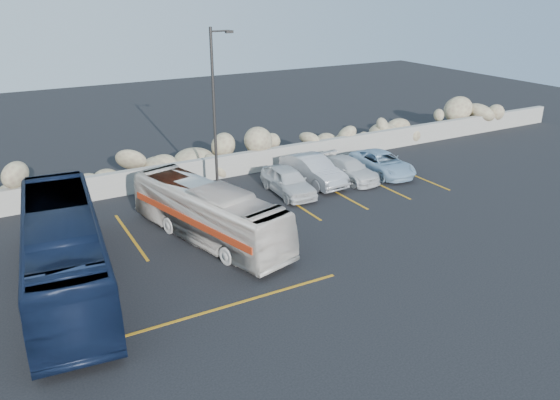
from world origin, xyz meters
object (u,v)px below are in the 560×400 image
car_b (313,170)px  vintage_bus (208,213)px  car_a (288,181)px  lamppost (215,110)px  car_d (382,163)px  tour_coach (64,250)px  car_c (348,169)px

car_b → vintage_bus: bearing=-157.5°
car_a → lamppost: bearing=159.2°
vintage_bus → car_b: bearing=11.8°
vintage_bus → car_d: size_ratio=1.95×
vintage_bus → car_a: (5.41, 2.95, -0.50)m
lamppost → tour_coach: size_ratio=0.78×
tour_coach → car_c: 15.66m
lamppost → car_a: size_ratio=2.05×
lamppost → car_a: (3.13, -1.40, -3.63)m
car_d → vintage_bus: bearing=-162.4°
vintage_bus → car_d: (11.49, 3.12, -0.57)m
lamppost → car_c: (7.02, -1.10, -3.73)m
car_a → car_d: bearing=4.9°
vintage_bus → car_d: bearing=0.3°
car_a → car_d: 6.08m
car_a → vintage_bus: bearing=-148.2°
lamppost → car_b: lamppost is taller
car_a → car_c: 3.90m
tour_coach → car_b: bearing=26.5°
car_a → car_b: (1.94, 0.75, 0.05)m
tour_coach → car_a: (11.10, 4.16, -0.76)m
car_a → car_c: bearing=7.6°
car_c → car_a: bearing=179.0°
tour_coach → car_c: size_ratio=2.61×
tour_coach → car_c: (14.99, 4.45, -0.85)m
car_b → car_d: size_ratio=1.01×
tour_coach → vintage_bus: bearing=17.8°
vintage_bus → car_b: size_ratio=1.93×
tour_coach → car_a: size_ratio=2.62×
vintage_bus → car_c: 9.87m
vintage_bus → car_b: 8.24m
vintage_bus → car_c: vintage_bus is taller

